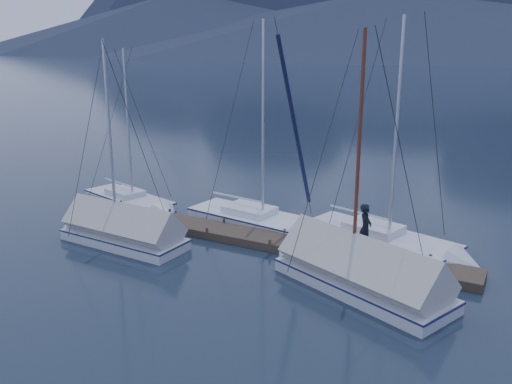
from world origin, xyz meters
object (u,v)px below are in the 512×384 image
sailboat_open_left (138,204)px  sailboat_open_mid (272,225)px  sailboat_open_right (400,246)px  sailboat_covered_far (115,232)px  person (365,228)px  sailboat_covered_near (349,272)px

sailboat_open_left → sailboat_open_mid: size_ratio=0.87×
sailboat_open_right → sailboat_covered_far: sailboat_open_right is taller
sailboat_covered_far → person: size_ratio=4.77×
sailboat_open_left → sailboat_open_right: bearing=1.6°
sailboat_open_mid → sailboat_covered_near: bearing=-39.1°
sailboat_open_right → person: size_ratio=5.25×
person → sailboat_open_mid: bearing=68.9°
sailboat_open_left → sailboat_covered_near: size_ratio=0.91×
person → sailboat_covered_near: bearing=-177.6°
sailboat_covered_near → sailboat_open_left: bearing=163.2°
sailboat_open_left → sailboat_open_right: sailboat_open_right is taller
sailboat_open_left → sailboat_covered_near: (12.48, -3.76, 0.32)m
sailboat_open_left → sailboat_open_mid: sailboat_open_mid is taller
sailboat_open_left → sailboat_open_right: 13.27m
sailboat_open_left → sailboat_open_mid: bearing=2.0°
sailboat_covered_near → person: size_ratio=4.99×
sailboat_open_left → sailboat_covered_far: 5.02m
sailboat_covered_far → sailboat_covered_near: bearing=3.5°
sailboat_open_mid → sailboat_open_right: size_ratio=0.99×
sailboat_open_left → sailboat_covered_far: size_ratio=0.95×
sailboat_open_right → sailboat_covered_near: (-0.79, -4.13, 0.30)m
sailboat_open_mid → person: (4.74, -1.59, 1.12)m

